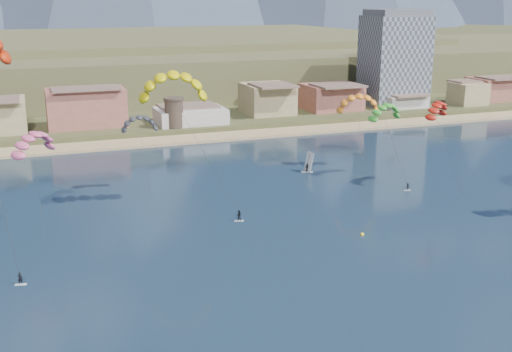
# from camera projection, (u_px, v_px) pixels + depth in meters

# --- Properties ---
(ground) EXTENTS (2400.00, 2400.00, 0.00)m
(ground) POSITION_uv_depth(u_px,v_px,m) (348.00, 326.00, 74.31)
(ground) COLOR black
(ground) RESTS_ON ground
(beach) EXTENTS (2200.00, 12.00, 0.90)m
(beach) POSITION_uv_depth(u_px,v_px,m) (163.00, 141.00, 170.11)
(beach) COLOR tan
(beach) RESTS_ON ground
(land) EXTENTS (2200.00, 900.00, 4.00)m
(land) POSITION_uv_depth(u_px,v_px,m) (62.00, 40.00, 580.78)
(land) COLOR brown
(land) RESTS_ON ground
(foothills) EXTENTS (940.00, 210.00, 18.00)m
(foothills) POSITION_uv_depth(u_px,v_px,m) (154.00, 62.00, 289.43)
(foothills) COLOR brown
(foothills) RESTS_ON ground
(town) EXTENTS (400.00, 24.00, 12.00)m
(town) POSITION_uv_depth(u_px,v_px,m) (4.00, 112.00, 169.35)
(town) COLOR beige
(town) RESTS_ON ground
(apartment_tower) EXTENTS (20.00, 16.00, 32.00)m
(apartment_tower) POSITION_uv_depth(u_px,v_px,m) (394.00, 58.00, 213.10)
(apartment_tower) COLOR gray
(apartment_tower) RESTS_ON ground
(watchtower) EXTENTS (5.82, 5.82, 8.60)m
(watchtower) POSITION_uv_depth(u_px,v_px,m) (174.00, 112.00, 177.32)
(watchtower) COLOR #47382D
(watchtower) RESTS_ON ground
(kitesurfer_yellow) EXTENTS (15.77, 15.33, 27.63)m
(kitesurfer_yellow) POSITION_uv_depth(u_px,v_px,m) (173.00, 82.00, 110.82)
(kitesurfer_yellow) COLOR silver
(kitesurfer_yellow) RESTS_ON ground
(kitesurfer_green) EXTENTS (9.00, 13.93, 18.16)m
(kitesurfer_green) POSITION_uv_depth(u_px,v_px,m) (386.00, 110.00, 132.81)
(kitesurfer_green) COLOR silver
(kitesurfer_green) RESTS_ON ground
(distant_kite_pink) EXTENTS (8.52, 8.74, 18.52)m
(distant_kite_pink) POSITION_uv_depth(u_px,v_px,m) (33.00, 139.00, 101.11)
(distant_kite_pink) COLOR #262626
(distant_kite_pink) RESTS_ON ground
(distant_kite_dark) EXTENTS (7.68, 5.65, 17.08)m
(distant_kite_dark) POSITION_uv_depth(u_px,v_px,m) (139.00, 121.00, 122.95)
(distant_kite_dark) COLOR #262626
(distant_kite_dark) RESTS_ON ground
(distant_kite_orange) EXTENTS (10.90, 7.41, 18.78)m
(distant_kite_orange) POSITION_uv_depth(u_px,v_px,m) (359.00, 100.00, 140.54)
(distant_kite_orange) COLOR #262626
(distant_kite_orange) RESTS_ON ground
(distant_kite_red) EXTENTS (8.20, 7.53, 19.14)m
(distant_kite_red) POSITION_uv_depth(u_px,v_px,m) (437.00, 107.00, 125.77)
(distant_kite_red) COLOR #262626
(distant_kite_red) RESTS_ON ground
(windsurfer) EXTENTS (2.82, 2.88, 4.53)m
(windsurfer) POSITION_uv_depth(u_px,v_px,m) (308.00, 166.00, 139.84)
(windsurfer) COLOR silver
(windsurfer) RESTS_ON ground
(buoy) EXTENTS (0.63, 0.63, 0.63)m
(buoy) POSITION_uv_depth(u_px,v_px,m) (362.00, 235.00, 102.84)
(buoy) COLOR yellow
(buoy) RESTS_ON ground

